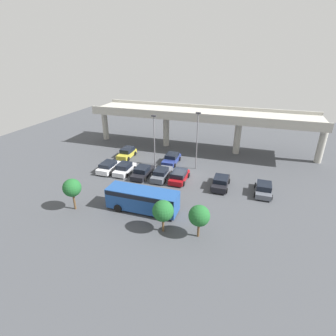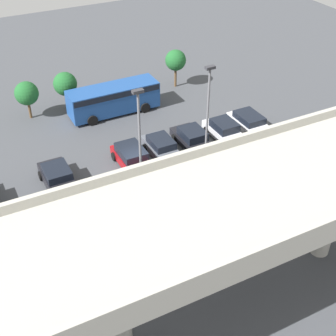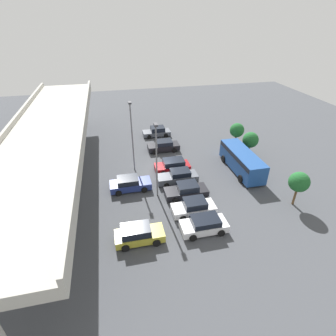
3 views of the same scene
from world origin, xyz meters
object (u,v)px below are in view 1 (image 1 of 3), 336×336
at_px(lamp_post_near_aisle, 197,137).
at_px(tree_front_left, 72,188).
at_px(parked_car_4, 179,176).
at_px(parked_car_3, 172,159).
at_px(parked_car_5, 221,182).
at_px(parked_car_0, 109,167).
at_px(parked_car_1, 125,169).
at_px(tree_front_right, 199,216).
at_px(shuttle_bus, 142,198).
at_px(parked_car_8, 162,174).
at_px(parked_car_2, 143,172).
at_px(parked_car_6, 264,189).
at_px(tree_front_centre, 163,211).
at_px(lamp_post_mid_lot, 154,138).
at_px(parked_car_7, 127,153).

xyz_separation_m(lamp_post_near_aisle, tree_front_left, (-10.85, -15.58, -2.35)).
bearing_deg(parked_car_4, lamp_post_near_aisle, -15.54).
distance_m(parked_car_3, parked_car_5, 10.55).
distance_m(parked_car_0, parked_car_1, 2.64).
bearing_deg(parked_car_4, tree_front_left, 138.63).
bearing_deg(parked_car_4, tree_front_right, -154.92).
xyz_separation_m(parked_car_5, tree_front_right, (-0.64, -11.08, 1.69)).
distance_m(parked_car_0, tree_front_right, 19.72).
height_order(parked_car_0, shuttle_bus, shuttle_bus).
bearing_deg(parked_car_1, parked_car_8, -88.85).
distance_m(parked_car_2, tree_front_left, 11.52).
bearing_deg(parked_car_6, parked_car_2, 90.51).
distance_m(parked_car_0, tree_front_centre, 17.04).
bearing_deg(parked_car_2, tree_front_right, -135.39).
xyz_separation_m(parked_car_5, lamp_post_mid_lot, (-10.66, 2.95, 4.18)).
height_order(parked_car_5, parked_car_6, parked_car_5).
bearing_deg(parked_car_5, parked_car_8, 89.72).
height_order(parked_car_1, tree_front_left, tree_front_left).
relative_size(parked_car_4, parked_car_7, 1.03).
relative_size(parked_car_1, parked_car_7, 1.02).
relative_size(parked_car_1, parked_car_5, 0.96).
relative_size(parked_car_3, parked_car_7, 1.07).
height_order(parked_car_8, tree_front_right, tree_front_right).
bearing_deg(shuttle_bus, parked_car_8, 94.91).
xyz_separation_m(parked_car_7, lamp_post_mid_lot, (6.29, -2.88, 4.14)).
bearing_deg(parked_car_1, tree_front_left, 174.73).
bearing_deg(parked_car_3, parked_car_1, -43.50).
bearing_deg(lamp_post_mid_lot, shuttle_bus, -75.79).
distance_m(parked_car_2, tree_front_centre, 13.41).
relative_size(parked_car_1, lamp_post_near_aisle, 0.49).
distance_m(shuttle_bus, tree_front_centre, 4.64).
xyz_separation_m(parked_car_4, lamp_post_mid_lot, (-4.81, 2.91, 4.17)).
distance_m(parked_car_6, tree_front_right, 12.76).
relative_size(parked_car_0, parked_car_8, 0.89).
height_order(parked_car_7, lamp_post_mid_lot, lamp_post_mid_lot).
height_order(parked_car_4, parked_car_5, parked_car_5).
bearing_deg(parked_car_5, lamp_post_near_aisle, 43.33).
relative_size(parked_car_0, tree_front_left, 1.12).
xyz_separation_m(lamp_post_near_aisle, lamp_post_mid_lot, (-6.13, -1.85, -0.23)).
relative_size(parked_car_1, parked_car_4, 0.99).
bearing_deg(parked_car_5, parked_car_6, -90.24).
distance_m(parked_car_4, parked_car_7, 12.52).
height_order(parked_car_5, parked_car_7, parked_car_7).
distance_m(parked_car_1, parked_car_5, 14.39).
height_order(parked_car_0, parked_car_4, parked_car_4).
height_order(parked_car_2, parked_car_8, parked_car_8).
height_order(parked_car_5, parked_car_8, parked_car_5).
xyz_separation_m(parked_car_2, lamp_post_near_aisle, (6.87, 4.97, 4.45)).
bearing_deg(parked_car_1, tree_front_centre, -138.09).
distance_m(shuttle_bus, lamp_post_near_aisle, 14.12).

